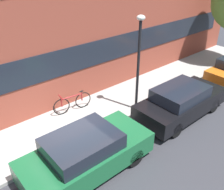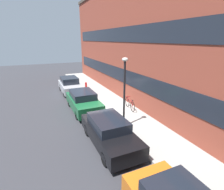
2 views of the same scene
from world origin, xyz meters
TOP-DOWN VIEW (x-y plane):
  - ground_plane at (0.00, 0.00)m, footprint 56.00×56.00m
  - sidewalk_strip at (0.00, 1.29)m, footprint 28.00×2.58m
  - rowhouse_facade at (0.00, 3.03)m, footprint 28.00×1.02m
  - parked_car_silver at (-5.01, -1.05)m, footprint 3.86×1.68m
  - parked_car_green at (-0.07, -1.05)m, footprint 4.08×1.75m
  - parked_car_black at (4.65, -1.05)m, footprint 4.17×1.68m
  - fire_hydrant at (-5.00, 0.55)m, footprint 0.48×0.27m
  - bicycle at (1.34, 1.98)m, footprint 1.70×0.44m
  - lamp_post at (3.49, 0.36)m, footprint 0.32×0.32m

SIDE VIEW (x-z plane):
  - ground_plane at x=0.00m, z-range 0.00..0.00m
  - sidewalk_strip at x=0.00m, z-range 0.00..0.13m
  - fire_hydrant at x=-5.00m, z-range 0.13..0.88m
  - bicycle at x=1.34m, z-range 0.12..0.95m
  - parked_car_black at x=4.65m, z-range 0.00..1.36m
  - parked_car_green at x=-0.07m, z-range 0.00..1.41m
  - parked_car_silver at x=-5.01m, z-range -0.01..1.47m
  - lamp_post at x=3.49m, z-range 0.64..4.58m
  - rowhouse_facade at x=0.00m, z-range 0.01..9.65m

